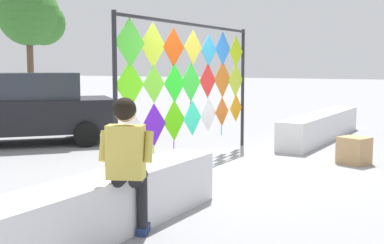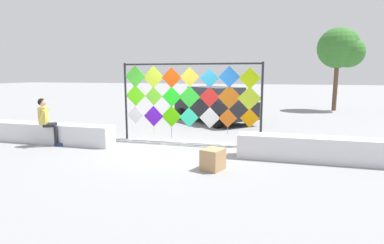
% 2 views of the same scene
% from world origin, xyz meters
% --- Properties ---
extents(ground, '(120.00, 120.00, 0.00)m').
position_xyz_m(ground, '(0.00, 0.00, 0.00)').
color(ground, gray).
extents(plaza_ledge_left, '(4.73, 0.60, 0.62)m').
position_xyz_m(plaza_ledge_left, '(-4.29, -0.23, 0.31)').
color(plaza_ledge_left, silver).
rests_on(plaza_ledge_left, ground).
extents(plaza_ledge_right, '(4.73, 0.60, 0.62)m').
position_xyz_m(plaza_ledge_right, '(4.29, -0.23, 0.31)').
color(plaza_ledge_right, silver).
rests_on(plaza_ledge_right, ground).
extents(kite_display_rack, '(4.54, 0.09, 2.55)m').
position_xyz_m(kite_display_rack, '(0.20, 1.02, 1.57)').
color(kite_display_rack, '#232328').
rests_on(kite_display_rack, ground).
extents(seated_vendor, '(0.70, 0.60, 1.47)m').
position_xyz_m(seated_vendor, '(-3.85, -0.61, 0.86)').
color(seated_vendor, black).
rests_on(seated_vendor, ground).
extents(parked_car, '(4.28, 4.09, 1.61)m').
position_xyz_m(parked_car, '(0.12, 5.46, 0.82)').
color(parked_car, black).
rests_on(parked_car, ground).
extents(cardboard_box_large, '(0.57, 0.61, 0.49)m').
position_xyz_m(cardboard_box_large, '(1.51, -1.61, 0.24)').
color(cardboard_box_large, tan).
rests_on(cardboard_box_large, ground).
extents(tree_far_right, '(2.64, 2.37, 4.91)m').
position_xyz_m(tree_far_right, '(6.46, 11.79, 3.68)').
color(tree_far_right, brown).
rests_on(tree_far_right, ground).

